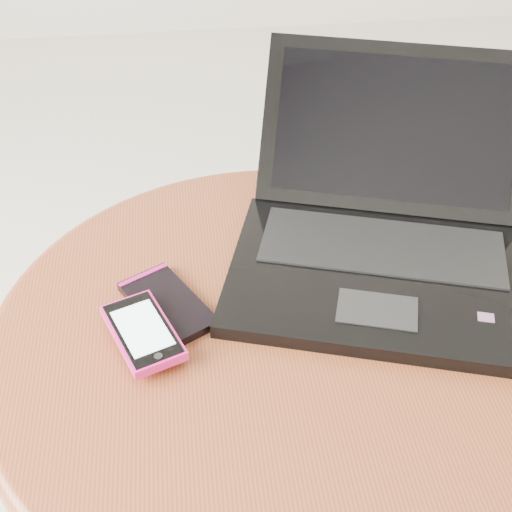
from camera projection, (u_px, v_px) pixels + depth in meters
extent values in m
cylinder|color=brown|center=(276.00, 462.00, 0.92)|extent=(0.10, 0.10, 0.44)
cylinder|color=brown|center=(279.00, 336.00, 0.77)|extent=(0.60, 0.60, 0.03)
torus|color=brown|center=(279.00, 336.00, 0.77)|extent=(0.63, 0.63, 0.03)
cube|color=black|center=(379.00, 279.00, 0.80)|extent=(0.39, 0.33, 0.02)
cube|color=black|center=(382.00, 246.00, 0.83)|extent=(0.30, 0.18, 0.00)
cube|color=black|center=(377.00, 310.00, 0.75)|extent=(0.10, 0.07, 0.00)
cube|color=red|center=(486.00, 317.00, 0.74)|extent=(0.02, 0.02, 0.00)
cube|color=black|center=(395.00, 129.00, 0.87)|extent=(0.35, 0.21, 0.18)
cube|color=black|center=(395.00, 129.00, 0.87)|extent=(0.31, 0.18, 0.15)
cube|color=black|center=(168.00, 305.00, 0.78)|extent=(0.11, 0.13, 0.01)
cube|color=#A61967|center=(143.00, 275.00, 0.80)|extent=(0.06, 0.04, 0.00)
cube|color=#D31C75|center=(143.00, 332.00, 0.73)|extent=(0.09, 0.12, 0.01)
cube|color=black|center=(142.00, 328.00, 0.72)|extent=(0.08, 0.11, 0.00)
cube|color=#C5F6F3|center=(142.00, 328.00, 0.72)|extent=(0.07, 0.08, 0.00)
cylinder|color=black|center=(158.00, 356.00, 0.69)|extent=(0.01, 0.01, 0.00)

